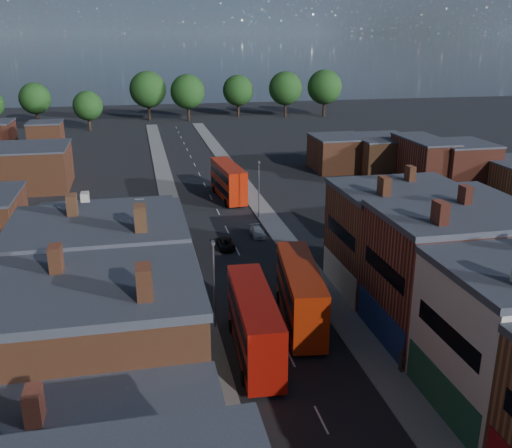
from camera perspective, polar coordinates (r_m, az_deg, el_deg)
name	(u,v)px	position (r m, az deg, el deg)	size (l,w,h in m)	color
pavement_west	(181,249)	(69.13, -7.48, -2.46)	(3.00, 200.00, 0.12)	gray
pavement_east	(286,241)	(71.15, 3.00, -1.70)	(3.00, 200.00, 0.12)	gray
lamp_post_2	(214,279)	(49.06, -4.22, -5.49)	(0.25, 0.70, 8.12)	slate
lamp_post_3	(259,186)	(78.75, 0.29, 3.87)	(0.25, 0.70, 8.12)	slate
bus_0	(254,323)	(45.73, -0.18, -9.85)	(3.61, 12.54, 5.36)	#9E1109
bus_1	(300,292)	(50.78, 4.43, -6.83)	(4.51, 12.82, 5.42)	#B3280A
bus_2	(228,180)	(88.99, -2.79, 4.39)	(3.94, 12.76, 5.43)	#B91F08
car_2	(226,244)	(68.70, -3.03, -2.01)	(1.87, 4.05, 1.13)	black
car_3	(257,232)	(72.82, 0.13, -0.79)	(1.54, 3.79, 1.10)	silver
ped_3	(401,360)	(45.83, 14.34, -13.07)	(1.10, 0.50, 1.87)	#545048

